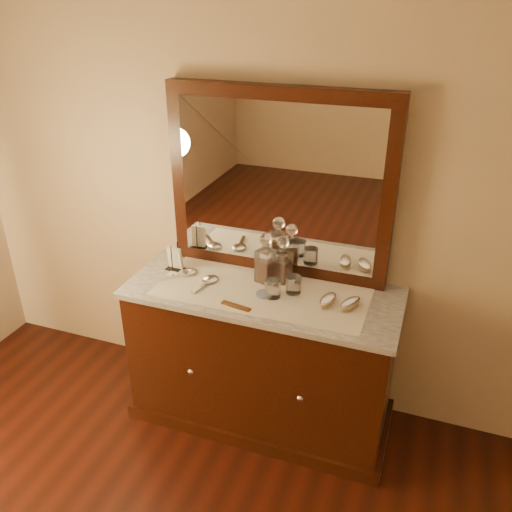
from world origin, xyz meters
The scene contains 18 objects.
dresser_cabinet centered at (0.00, 1.96, 0.41)m, with size 1.40×0.55×0.82m, color black.
dresser_plinth centered at (0.00, 1.96, 0.04)m, with size 1.46×0.59×0.08m, color black.
knob_left centered at (-0.30, 1.67, 0.45)m, with size 0.04×0.04×0.04m, color silver.
knob_right centered at (0.30, 1.67, 0.45)m, with size 0.04×0.04×0.04m, color silver.
marble_top centered at (0.00, 1.96, 0.83)m, with size 1.44×0.59×0.03m, color silver.
mirror_frame centered at (0.00, 2.20, 1.35)m, with size 1.20×0.08×1.00m, color black.
mirror_glass centered at (0.00, 2.17, 1.35)m, with size 1.06×0.01×0.86m, color white.
lace_runner centered at (0.00, 1.94, 0.85)m, with size 1.10×0.45×0.00m, color white.
pin_dish centered at (0.02, 1.91, 0.86)m, with size 0.08×0.08×0.01m, color silver.
comb centered at (-0.07, 1.76, 0.86)m, with size 0.16×0.03×0.01m, color brown.
napkin_rack centered at (-0.54, 2.01, 0.91)m, with size 0.11×0.07×0.16m.
decanter_left centered at (-0.02, 2.05, 0.96)m, with size 0.11×0.11×0.28m.
decanter_right centered at (0.07, 2.08, 0.96)m, with size 0.10×0.10×0.27m.
brush_near centered at (0.35, 1.94, 0.87)m, with size 0.09×0.15×0.04m.
brush_far centered at (0.46, 1.94, 0.87)m, with size 0.12×0.16×0.04m.
hand_mirror_outer centered at (-0.46, 1.97, 0.86)m, with size 0.19×0.20×0.02m.
hand_mirror_inner centered at (-0.30, 1.93, 0.86)m, with size 0.10×0.22×0.02m.
tumblers centered at (0.11, 1.95, 0.90)m, with size 0.17×0.16×0.09m.
Camera 1 is at (0.77, -0.28, 2.26)m, focal length 36.92 mm.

